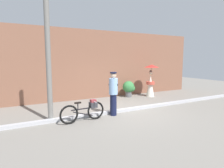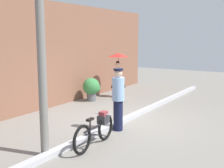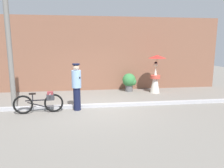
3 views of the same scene
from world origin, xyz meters
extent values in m
plane|color=gray|center=(0.00, 0.00, 0.00)|extent=(30.00, 30.00, 0.00)
cube|color=brown|center=(0.00, 3.40, 1.92)|extent=(14.00, 0.40, 3.83)
cube|color=#B2B2B7|center=(0.00, 0.00, 0.06)|extent=(14.00, 0.20, 0.12)
torus|color=black|center=(-1.49, -0.40, 0.33)|extent=(0.67, 0.12, 0.67)
torus|color=black|center=(-2.52, -0.49, 0.33)|extent=(0.67, 0.12, 0.67)
cube|color=black|center=(-2.01, -0.45, 0.47)|extent=(0.87, 0.11, 0.04)
cube|color=black|center=(-2.01, -0.45, 0.29)|extent=(0.76, 0.09, 0.27)
cylinder|color=black|center=(-2.19, -0.46, 0.57)|extent=(0.03, 0.03, 0.27)
cube|color=black|center=(-2.19, -0.46, 0.71)|extent=(0.23, 0.11, 0.05)
cylinder|color=silver|center=(-1.60, -0.41, 0.69)|extent=(0.07, 0.48, 0.03)
cube|color=#333338|center=(-1.60, -0.41, 0.56)|extent=(0.28, 0.24, 0.20)
cube|color=maroon|center=(-1.60, -0.41, 0.69)|extent=(0.21, 0.18, 0.14)
cylinder|color=#141938|center=(-0.68, -0.27, 0.42)|extent=(0.26, 0.26, 0.85)
cylinder|color=#8CB2E0|center=(-0.68, -0.27, 1.16)|extent=(0.34, 0.34, 0.63)
sphere|color=#D8B293|center=(-0.68, -0.27, 1.60)|extent=(0.23, 0.23, 0.23)
cylinder|color=black|center=(-0.68, -0.27, 1.70)|extent=(0.26, 0.26, 0.05)
cube|color=black|center=(-0.68, -0.27, 1.23)|extent=(0.29, 0.30, 0.06)
cone|color=silver|center=(3.15, 2.13, 0.65)|extent=(0.48, 0.48, 1.31)
cylinder|color=#D14C3D|center=(3.15, 2.13, 0.81)|extent=(0.49, 0.49, 0.16)
sphere|color=beige|center=(3.15, 2.13, 1.41)|extent=(0.21, 0.21, 0.21)
sphere|color=black|center=(3.15, 2.13, 1.49)|extent=(0.16, 0.16, 0.16)
cylinder|color=olive|center=(3.21, 2.14, 1.54)|extent=(0.02, 0.02, 0.55)
cone|color=red|center=(3.21, 2.14, 1.82)|extent=(0.87, 0.87, 0.16)
cylinder|color=#59595B|center=(1.92, 2.62, 0.16)|extent=(0.38, 0.38, 0.32)
sphere|color=#387F42|center=(1.92, 2.62, 0.60)|extent=(0.69, 0.69, 0.69)
sphere|color=#387F42|center=(2.09, 2.52, 0.51)|extent=(0.38, 0.38, 0.38)
cylinder|color=slate|center=(-3.01, 0.15, 2.40)|extent=(0.18, 0.18, 4.80)
camera|label=1|loc=(-4.24, -6.81, 2.21)|focal=30.88mm
camera|label=2|loc=(-7.20, -4.31, 2.54)|focal=46.09mm
camera|label=3|loc=(-0.43, -7.85, 2.36)|focal=33.61mm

